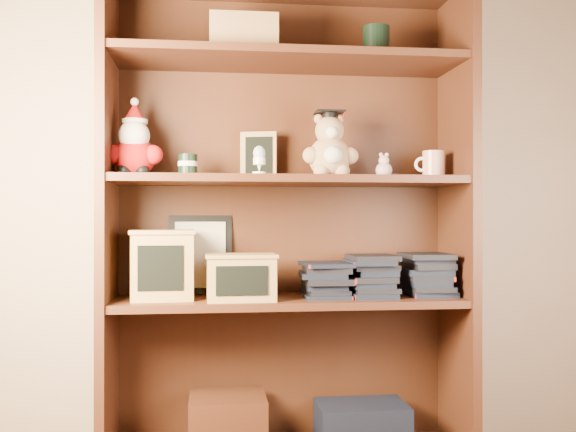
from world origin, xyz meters
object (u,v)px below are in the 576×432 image
bookcase (285,228)px  grad_teddy_bear (330,151)px  teacher_mug (433,165)px  treats_box (163,264)px

bookcase → grad_teddy_bear: size_ratio=7.02×
teacher_mug → bookcase: bearing=174.2°
teacher_mug → treats_box: 0.97m
grad_teddy_bear → bookcase: bearing=158.1°
bookcase → treats_box: bearing=-172.8°
bookcase → teacher_mug: bearing=-5.8°
bookcase → treats_box: 0.43m
bookcase → teacher_mug: 0.55m
treats_box → grad_teddy_bear: bearing=-0.6°
grad_teddy_bear → teacher_mug: 0.36m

